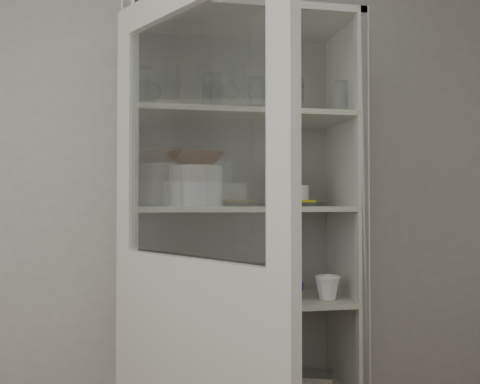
{
  "coord_description": "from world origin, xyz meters",
  "views": [
    {
      "loc": [
        -0.23,
        -1.02,
        1.27
      ],
      "look_at": [
        0.2,
        1.27,
        1.32
      ],
      "focal_mm": 40.0,
      "sensor_mm": 36.0,
      "label": 1
    }
  ],
  "objects_px": {
    "cream_bowl": "(196,175)",
    "tin_box": "(309,380)",
    "goblet_2": "(232,99)",
    "grey_bowl_stack": "(280,186)",
    "plate_stack_back": "(184,194)",
    "teal_jar": "(270,283)",
    "cupboard_door": "(191,331)",
    "pantry_cabinet": "(237,278)",
    "goblet_3": "(274,102)",
    "goblet_1": "(214,100)",
    "yellow_trivet": "(292,201)",
    "white_ramekin": "(292,193)",
    "glass_platter": "(292,204)",
    "mug_teal": "(251,285)",
    "goblet_0": "(154,98)",
    "mug_blue": "(290,289)",
    "measuring_cups": "(157,299)",
    "plate_stack_front": "(196,195)",
    "mug_white": "(328,288)",
    "terracotta_bowl": "(196,159)"
  },
  "relations": [
    {
      "from": "yellow_trivet",
      "to": "goblet_1",
      "type": "bearing_deg",
      "value": 160.44
    },
    {
      "from": "cupboard_door",
      "to": "goblet_2",
      "type": "bearing_deg",
      "value": 129.79
    },
    {
      "from": "plate_stack_front",
      "to": "measuring_cups",
      "type": "relative_size",
      "value": 2.12
    },
    {
      "from": "cream_bowl",
      "to": "mug_blue",
      "type": "xyz_separation_m",
      "value": [
        0.41,
        0.01,
        -0.49
      ]
    },
    {
      "from": "goblet_0",
      "to": "white_ramekin",
      "type": "bearing_deg",
      "value": -12.36
    },
    {
      "from": "goblet_1",
      "to": "mug_white",
      "type": "relative_size",
      "value": 1.5
    },
    {
      "from": "cupboard_door",
      "to": "plate_stack_back",
      "type": "height_order",
      "value": "cupboard_door"
    },
    {
      "from": "glass_platter",
      "to": "yellow_trivet",
      "type": "xyz_separation_m",
      "value": [
        0.0,
        0.0,
        0.01
      ]
    },
    {
      "from": "mug_blue",
      "to": "measuring_cups",
      "type": "relative_size",
      "value": 1.03
    },
    {
      "from": "plate_stack_back",
      "to": "mug_teal",
      "type": "xyz_separation_m",
      "value": [
        0.29,
        -0.07,
        -0.4
      ]
    },
    {
      "from": "yellow_trivet",
      "to": "white_ramekin",
      "type": "bearing_deg",
      "value": 0.0
    },
    {
      "from": "goblet_1",
      "to": "tin_box",
      "type": "distance_m",
      "value": 1.32
    },
    {
      "from": "plate_stack_back",
      "to": "teal_jar",
      "type": "bearing_deg",
      "value": -8.57
    },
    {
      "from": "plate_stack_front",
      "to": "glass_platter",
      "type": "height_order",
      "value": "plate_stack_front"
    },
    {
      "from": "goblet_2",
      "to": "tin_box",
      "type": "height_order",
      "value": "goblet_2"
    },
    {
      "from": "tin_box",
      "to": "cupboard_door",
      "type": "bearing_deg",
      "value": -134.22
    },
    {
      "from": "cupboard_door",
      "to": "mug_teal",
      "type": "relative_size",
      "value": 18.08
    },
    {
      "from": "cream_bowl",
      "to": "tin_box",
      "type": "bearing_deg",
      "value": 7.23
    },
    {
      "from": "goblet_2",
      "to": "tin_box",
      "type": "distance_m",
      "value": 1.3
    },
    {
      "from": "goblet_0",
      "to": "goblet_2",
      "type": "height_order",
      "value": "goblet_2"
    },
    {
      "from": "goblet_0",
      "to": "cream_bowl",
      "type": "xyz_separation_m",
      "value": [
        0.17,
        -0.2,
        -0.35
      ]
    },
    {
      "from": "plate_stack_front",
      "to": "tin_box",
      "type": "xyz_separation_m",
      "value": [
        0.51,
        0.06,
        -0.82
      ]
    },
    {
      "from": "mug_white",
      "to": "mug_blue",
      "type": "bearing_deg",
      "value": 170.98
    },
    {
      "from": "yellow_trivet",
      "to": "grey_bowl_stack",
      "type": "height_order",
      "value": "grey_bowl_stack"
    },
    {
      "from": "terracotta_bowl",
      "to": "glass_platter",
      "type": "xyz_separation_m",
      "value": [
        0.43,
        0.07,
        -0.19
      ]
    },
    {
      "from": "goblet_1",
      "to": "tin_box",
      "type": "height_order",
      "value": "goblet_1"
    },
    {
      "from": "cupboard_door",
      "to": "mug_blue",
      "type": "relative_size",
      "value": 18.29
    },
    {
      "from": "cupboard_door",
      "to": "goblet_1",
      "type": "relative_size",
      "value": 12.04
    },
    {
      "from": "goblet_1",
      "to": "grey_bowl_stack",
      "type": "relative_size",
      "value": 0.92
    },
    {
      "from": "white_ramekin",
      "to": "cream_bowl",
      "type": "bearing_deg",
      "value": -170.89
    },
    {
      "from": "plate_stack_front",
      "to": "white_ramekin",
      "type": "height_order",
      "value": "plate_stack_front"
    },
    {
      "from": "plate_stack_back",
      "to": "teal_jar",
      "type": "height_order",
      "value": "plate_stack_back"
    },
    {
      "from": "pantry_cabinet",
      "to": "yellow_trivet",
      "type": "height_order",
      "value": "pantry_cabinet"
    },
    {
      "from": "cupboard_door",
      "to": "cream_bowl",
      "type": "height_order",
      "value": "cupboard_door"
    },
    {
      "from": "goblet_1",
      "to": "teal_jar",
      "type": "height_order",
      "value": "goblet_1"
    },
    {
      "from": "mug_blue",
      "to": "pantry_cabinet",
      "type": "bearing_deg",
      "value": 168.99
    },
    {
      "from": "white_ramekin",
      "to": "glass_platter",
      "type": "bearing_deg",
      "value": 0.0
    },
    {
      "from": "white_ramekin",
      "to": "yellow_trivet",
      "type": "bearing_deg",
      "value": 0.0
    },
    {
      "from": "goblet_0",
      "to": "grey_bowl_stack",
      "type": "xyz_separation_m",
      "value": [
        0.56,
        -0.09,
        -0.4
      ]
    },
    {
      "from": "goblet_1",
      "to": "terracotta_bowl",
      "type": "bearing_deg",
      "value": -118.72
    },
    {
      "from": "mug_white",
      "to": "tin_box",
      "type": "relative_size",
      "value": 0.53
    },
    {
      "from": "goblet_0",
      "to": "goblet_2",
      "type": "distance_m",
      "value": 0.35
    },
    {
      "from": "teal_jar",
      "to": "tin_box",
      "type": "height_order",
      "value": "teal_jar"
    },
    {
      "from": "pantry_cabinet",
      "to": "mug_white",
      "type": "height_order",
      "value": "pantry_cabinet"
    },
    {
      "from": "goblet_2",
      "to": "glass_platter",
      "type": "xyz_separation_m",
      "value": [
        0.25,
        -0.1,
        -0.48
      ]
    },
    {
      "from": "mug_white",
      "to": "grey_bowl_stack",
      "type": "bearing_deg",
      "value": 147.43
    },
    {
      "from": "pantry_cabinet",
      "to": "goblet_3",
      "type": "bearing_deg",
      "value": 17.69
    },
    {
      "from": "cream_bowl",
      "to": "white_ramekin",
      "type": "bearing_deg",
      "value": 9.11
    },
    {
      "from": "goblet_0",
      "to": "yellow_trivet",
      "type": "bearing_deg",
      "value": -12.36
    },
    {
      "from": "goblet_2",
      "to": "grey_bowl_stack",
      "type": "height_order",
      "value": "goblet_2"
    }
  ]
}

